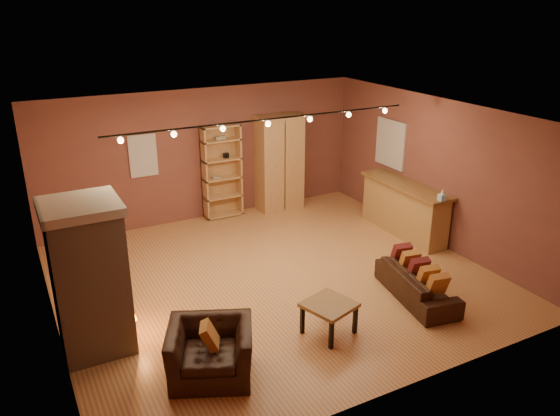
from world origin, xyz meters
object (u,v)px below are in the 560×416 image
coffee_table (329,308)px  loveseat (417,278)px  bookcase (221,170)px  fireplace (90,277)px  armoire (279,162)px  bar_counter (404,208)px  armchair (210,343)px

coffee_table → loveseat: bearing=5.9°
bookcase → loveseat: size_ratio=1.18×
fireplace → loveseat: (4.75, -1.04, -0.71)m
bookcase → armoire: (1.34, -0.16, 0.04)m
armoire → coffee_table: armoire is taller
coffee_table → armoire: bearing=70.3°
bar_counter → armchair: bearing=-154.6°
armchair → coffee_table: size_ratio=1.55×
fireplace → bookcase: 5.03m
loveseat → coffee_table: bearing=106.5°
fireplace → loveseat: size_ratio=1.23×
loveseat → armchair: armchair is taller
armoire → coffee_table: size_ratio=2.68×
bookcase → loveseat: 5.02m
fireplace → coffee_table: fireplace is taller
bookcase → armchair: bearing=-113.6°
bookcase → armoire: bearing=-7.0°
coffee_table → fireplace: bearing=157.7°
coffee_table → bar_counter: bearing=35.5°
fireplace → coffee_table: size_ratio=2.64×
bar_counter → fireplace: bearing=-169.9°
bookcase → armoire: 1.35m
armoire → coffee_table: bearing=-109.7°
bookcase → bar_counter: 3.94m
coffee_table → bookcase: bearing=85.6°
bookcase → armchair: 5.53m
fireplace → armchair: (1.16, -1.30, -0.60)m
armoire → loveseat: bearing=-89.3°
armoire → loveseat: armoire is taller
fireplace → bar_counter: size_ratio=0.96×
bar_counter → coffee_table: size_ratio=2.76×
bar_counter → loveseat: bearing=-124.8°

